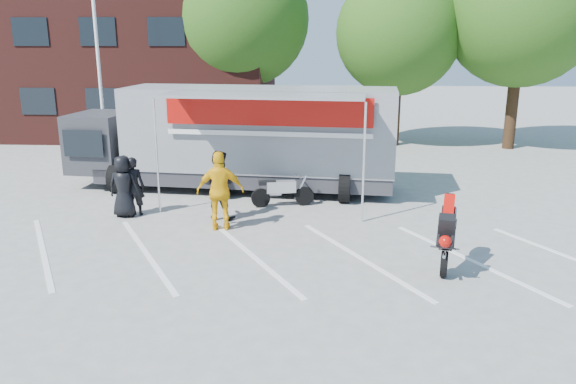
# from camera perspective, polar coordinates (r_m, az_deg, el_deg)

# --- Properties ---
(ground) EXTENTS (100.00, 100.00, 0.00)m
(ground) POSITION_cam_1_polar(r_m,az_deg,el_deg) (11.72, -5.23, -8.23)
(ground) COLOR #9E9E99
(ground) RESTS_ON ground
(parking_bay_lines) EXTENTS (18.09, 13.33, 0.01)m
(parking_bay_lines) POSITION_cam_1_polar(r_m,az_deg,el_deg) (12.63, -4.56, -6.41)
(parking_bay_lines) COLOR white
(parking_bay_lines) RESTS_ON ground
(office_building) EXTENTS (18.00, 8.00, 7.00)m
(office_building) POSITION_cam_1_polar(r_m,az_deg,el_deg) (30.94, -19.26, 12.23)
(office_building) COLOR #491C17
(office_building) RESTS_ON ground
(flagpole) EXTENTS (1.61, 0.12, 8.00)m
(flagpole) POSITION_cam_1_polar(r_m,az_deg,el_deg) (22.11, -18.33, 15.50)
(flagpole) COLOR white
(flagpole) RESTS_ON ground
(tree_left) EXTENTS (6.12, 6.12, 8.64)m
(tree_left) POSITION_cam_1_polar(r_m,az_deg,el_deg) (26.90, -4.70, 17.08)
(tree_left) COLOR #382314
(tree_left) RESTS_ON ground
(tree_mid) EXTENTS (5.44, 5.44, 7.68)m
(tree_mid) POSITION_cam_1_polar(r_m,az_deg,el_deg) (25.84, 11.17, 15.56)
(tree_mid) COLOR #382314
(tree_mid) RESTS_ON ground
(tree_right) EXTENTS (6.46, 6.46, 9.12)m
(tree_right) POSITION_cam_1_polar(r_m,az_deg,el_deg) (26.50, 22.68, 16.72)
(tree_right) COLOR #382314
(tree_right) RESTS_ON ground
(transporter_truck) EXTENTS (10.61, 5.88, 3.24)m
(transporter_truck) POSITION_cam_1_polar(r_m,az_deg,el_deg) (18.10, -4.35, 0.26)
(transporter_truck) COLOR gray
(transporter_truck) RESTS_ON ground
(parked_motorcycle) EXTENTS (1.94, 1.00, 0.97)m
(parked_motorcycle) POSITION_cam_1_polar(r_m,az_deg,el_deg) (16.23, -0.56, -1.45)
(parked_motorcycle) COLOR #B6B6BB
(parked_motorcycle) RESTS_ON ground
(stunt_bike_rider) EXTENTS (1.06, 1.63, 1.77)m
(stunt_bike_rider) POSITION_cam_1_polar(r_m,az_deg,el_deg) (12.47, 15.62, -7.28)
(stunt_bike_rider) COLOR black
(stunt_bike_rider) RESTS_ON ground
(spectator_leather_a) EXTENTS (0.84, 0.56, 1.69)m
(spectator_leather_a) POSITION_cam_1_polar(r_m,az_deg,el_deg) (15.72, -16.36, 0.56)
(spectator_leather_a) COLOR black
(spectator_leather_a) RESTS_ON ground
(spectator_leather_b) EXTENTS (0.61, 0.42, 1.62)m
(spectator_leather_b) POSITION_cam_1_polar(r_m,az_deg,el_deg) (15.79, -15.42, 0.57)
(spectator_leather_b) COLOR black
(spectator_leather_b) RESTS_ON ground
(spectator_leather_c) EXTENTS (1.05, 0.90, 1.86)m
(spectator_leather_c) POSITION_cam_1_polar(r_m,az_deg,el_deg) (14.98, -7.07, 0.70)
(spectator_leather_c) COLOR black
(spectator_leather_c) RESTS_ON ground
(spectator_hivis) EXTENTS (1.22, 0.62, 2.01)m
(spectator_hivis) POSITION_cam_1_polar(r_m,az_deg,el_deg) (14.09, -6.88, 0.09)
(spectator_hivis) COLOR yellow
(spectator_hivis) RESTS_ON ground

